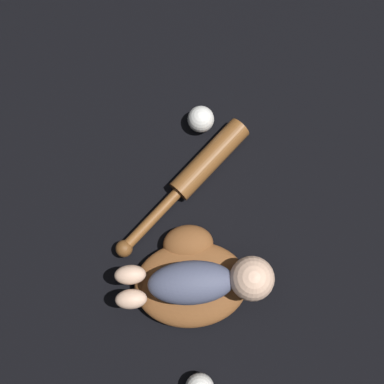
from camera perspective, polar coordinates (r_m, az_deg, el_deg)
ground_plane at (r=1.41m, az=2.14°, el=-7.71°), size 6.00×6.00×0.00m
baseball_glove at (r=1.37m, az=-0.14°, el=-9.07°), size 0.32×0.29×0.07m
baby_figure at (r=1.29m, az=1.56°, el=-9.53°), size 0.39×0.15×0.11m
baseball_bat at (r=1.41m, az=0.43°, el=2.01°), size 0.33×0.39×0.06m
baseball at (r=1.45m, az=0.94°, el=7.77°), size 0.07×0.07×0.07m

